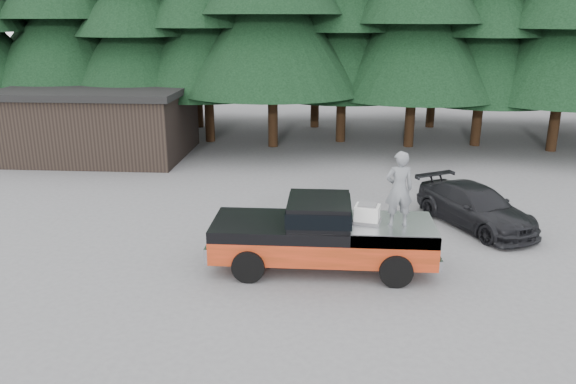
# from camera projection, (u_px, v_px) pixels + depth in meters

# --- Properties ---
(ground) EXTENTS (120.00, 120.00, 0.00)m
(ground) POSITION_uv_depth(u_px,v_px,m) (258.00, 265.00, 15.26)
(ground) COLOR #535356
(ground) RESTS_ON ground
(pickup_truck) EXTENTS (6.00, 2.04, 1.33)m
(pickup_truck) POSITION_uv_depth(u_px,v_px,m) (322.00, 244.00, 14.92)
(pickup_truck) COLOR red
(pickup_truck) RESTS_ON ground
(truck_cab) EXTENTS (1.66, 1.90, 0.59)m
(truck_cab) POSITION_uv_depth(u_px,v_px,m) (319.00, 210.00, 14.64)
(truck_cab) COLOR black
(truck_cab) RESTS_ON pickup_truck
(air_compressor) EXTENTS (0.72, 0.63, 0.43)m
(air_compressor) POSITION_uv_depth(u_px,v_px,m) (367.00, 214.00, 14.58)
(air_compressor) COLOR silver
(air_compressor) RESTS_ON pickup_truck
(man_on_bed) EXTENTS (0.77, 0.56, 1.96)m
(man_on_bed) POSITION_uv_depth(u_px,v_px,m) (399.00, 189.00, 14.09)
(man_on_bed) COLOR slate
(man_on_bed) RESTS_ON pickup_truck
(parked_car) EXTENTS (3.73, 4.78, 1.29)m
(parked_car) POSITION_uv_depth(u_px,v_px,m) (475.00, 207.00, 17.91)
(parked_car) COLOR black
(parked_car) RESTS_ON ground
(utility_building) EXTENTS (8.40, 6.40, 3.30)m
(utility_building) POSITION_uv_depth(u_px,v_px,m) (101.00, 121.00, 26.79)
(utility_building) COLOR black
(utility_building) RESTS_ON ground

